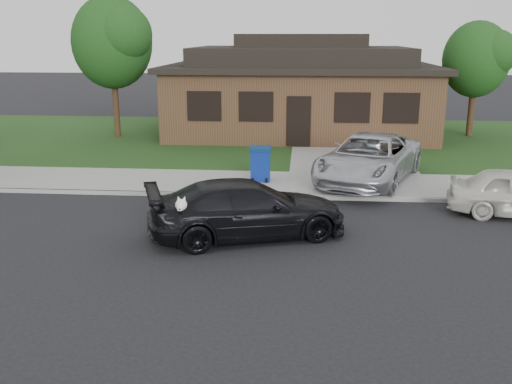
{
  "coord_description": "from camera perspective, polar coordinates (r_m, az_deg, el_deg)",
  "views": [
    {
      "loc": [
        4.2,
        -12.92,
        4.75
      ],
      "look_at": [
        3.1,
        0.21,
        1.1
      ],
      "focal_mm": 40.0,
      "sensor_mm": 36.0,
      "label": 1
    }
  ],
  "objects": [
    {
      "name": "curb",
      "position": [
        17.59,
        -9.21,
        -0.19
      ],
      "size": [
        60.0,
        0.12,
        0.12
      ],
      "primitive_type": "cube",
      "color": "gray",
      "rests_on": "ground"
    },
    {
      "name": "tree_1",
      "position": [
        28.47,
        21.49,
        12.35
      ],
      "size": [
        3.15,
        3.0,
        5.25
      ],
      "color": "#332114",
      "rests_on": "ground"
    },
    {
      "name": "ground",
      "position": [
        14.4,
        -12.5,
        -4.17
      ],
      "size": [
        120.0,
        120.0,
        0.0
      ],
      "primitive_type": "plane",
      "color": "black",
      "rests_on": "ground"
    },
    {
      "name": "tree_0",
      "position": [
        27.18,
        -13.97,
        14.47
      ],
      "size": [
        3.78,
        3.6,
        6.34
      ],
      "color": "#332114",
      "rests_on": "ground"
    },
    {
      "name": "house",
      "position": [
        28.04,
        4.43,
        10.08
      ],
      "size": [
        12.6,
        8.6,
        4.65
      ],
      "color": "#422B1C",
      "rests_on": "ground"
    },
    {
      "name": "sedan",
      "position": [
        13.7,
        -0.9,
        -1.72
      ],
      "size": [
        5.16,
        3.42,
        1.39
      ],
      "rotation": [
        0.0,
        0.0,
        1.91
      ],
      "color": "black",
      "rests_on": "ground"
    },
    {
      "name": "sidewalk",
      "position": [
        19.0,
        -8.14,
        1.03
      ],
      "size": [
        60.0,
        3.0,
        0.12
      ],
      "primitive_type": "cube",
      "color": "gray",
      "rests_on": "ground"
    },
    {
      "name": "driveway",
      "position": [
        23.46,
        9.11,
        3.78
      ],
      "size": [
        4.5,
        13.0,
        0.14
      ],
      "primitive_type": "cube",
      "color": "gray",
      "rests_on": "ground"
    },
    {
      "name": "recycling_bin",
      "position": [
        18.62,
        0.45,
        2.86
      ],
      "size": [
        0.68,
        0.73,
        1.11
      ],
      "rotation": [
        0.0,
        0.0,
        0.02
      ],
      "color": "navy",
      "rests_on": "sidewalk"
    },
    {
      "name": "lawn",
      "position": [
        26.68,
        -4.37,
        5.32
      ],
      "size": [
        60.0,
        13.0,
        0.13
      ],
      "primitive_type": "cube",
      "color": "#193814",
      "rests_on": "ground"
    },
    {
      "name": "minivan",
      "position": [
        18.81,
        11.21,
        3.33
      ],
      "size": [
        4.29,
        5.91,
        1.49
      ],
      "primitive_type": "imported",
      "rotation": [
        0.0,
        0.0,
        -0.38
      ],
      "color": "#B9BCC1",
      "rests_on": "driveway"
    }
  ]
}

